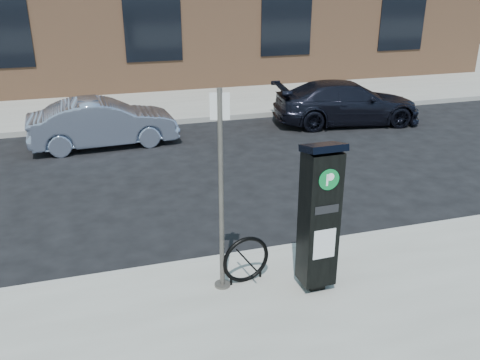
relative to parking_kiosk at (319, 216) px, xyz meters
name	(u,v)px	position (x,y,z in m)	size (l,w,h in m)	color
ground	(267,257)	(-0.28, 1.16, -1.22)	(120.00, 120.00, 0.00)	black
sidewalk_far	(150,83)	(-0.28, 15.16, -1.15)	(60.00, 12.00, 0.15)	gray
curb_near	(267,254)	(-0.28, 1.14, -1.15)	(60.00, 0.12, 0.16)	#9E9B93
curb_far	(176,122)	(-0.28, 9.18, -1.15)	(60.00, 0.12, 0.16)	#9E9B93
parking_kiosk	(319,216)	(0.00, 0.00, 0.00)	(0.49, 0.44, 2.09)	black
sign_pole	(221,195)	(-1.21, 0.39, 0.29)	(0.24, 0.22, 2.74)	#494441
bike_rack	(246,260)	(-0.86, 0.41, -0.74)	(0.69, 0.16, 0.69)	black
car_silver	(103,123)	(-2.41, 7.69, -0.61)	(1.29, 3.70, 1.22)	#8A95AF
car_dark	(347,103)	(4.58, 7.81, -0.60)	(1.75, 4.31, 1.25)	black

